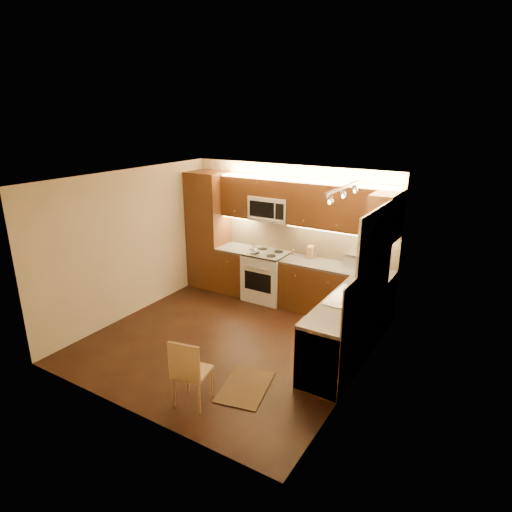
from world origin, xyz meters
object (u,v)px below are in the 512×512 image
Objects in this scene: kettle at (254,249)px; microwave at (271,208)px; toaster_oven at (357,260)px; knife_block at (310,252)px; soap_bottle at (369,288)px; sink at (351,293)px; stove at (267,276)px; dining_chair at (192,370)px.

microwave is at bearing 37.06° from kettle.
knife_block is (-0.86, -0.00, -0.00)m from toaster_oven.
toaster_oven is at bearing 106.92° from soap_bottle.
sink is 1.80m from knife_block.
stove is at bearing -172.84° from knife_block.
toaster_oven is at bearing -12.39° from kettle.
microwave is 3.61m from dining_chair.
toaster_oven is (1.64, 0.20, 0.55)m from stove.
stove is 1.27m from microwave.
stove is 2.35m from sink.
knife_block is at bearing 4.64° from microwave.
knife_block is at bearing 78.54° from dining_chair.
microwave reaches higher than dining_chair.
kettle reaches higher than stove.
dining_chair is (0.96, -2.96, -0.57)m from kettle.
kettle is (-0.17, -0.18, 0.56)m from stove.
stove is 4.83× the size of kettle.
knife_block is at bearing 14.25° from stove.
kettle is 1.86m from toaster_oven.
sink is 4.51× the size of kettle.
soap_bottle is at bearing -40.32° from kettle.
microwave is 2.48m from sink.
soap_bottle is 2.73m from dining_chair.
stove reaches higher than dining_chair.
sink reaches higher than stove.
soap_bottle is (2.17, -0.86, 0.52)m from stove.
sink is (2.00, -1.26, -0.74)m from microwave.
sink is at bearing -62.65° from toaster_oven.
kettle is 0.21× the size of dining_chair.
kettle is 2.44m from soap_bottle.
sink is 0.32m from soap_bottle.
soap_bottle is at bearing -44.32° from knife_block.
dining_chair is at bearing -121.03° from sink.
knife_block is 0.24× the size of dining_chair.
soap_bottle reaches higher than dining_chair.
knife_block reaches higher than stove.
microwave is 2.49m from soap_bottle.
soap_bottle is 0.18× the size of dining_chair.
stove is 1.07× the size of sink.
stove is 1.21× the size of microwave.
microwave is at bearing 147.79° from sink.
soap_bottle reaches higher than stove.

